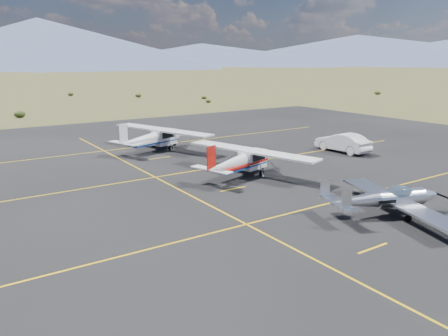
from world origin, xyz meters
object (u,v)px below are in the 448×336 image
object	(u,v)px
aircraft_low_wing	(387,199)
sedan	(343,142)
aircraft_cessna	(242,160)
aircraft_plain	(154,137)

from	to	relation	value
aircraft_low_wing	sedan	distance (m)	16.73
aircraft_low_wing	aircraft_cessna	distance (m)	11.00
aircraft_cessna	sedan	xyz separation A→B (m)	(12.68, 1.88, -0.35)
sedan	aircraft_plain	bearing A→B (deg)	-38.14
aircraft_low_wing	aircraft_cessna	size ratio (longest dim) A/B	0.83
aircraft_low_wing	aircraft_plain	xyz separation A→B (m)	(-3.24, 22.66, 0.34)
aircraft_low_wing	aircraft_plain	distance (m)	22.89
aircraft_cessna	sedan	world-z (taller)	aircraft_cessna
aircraft_cessna	aircraft_plain	distance (m)	11.90
aircraft_cessna	sedan	bearing A→B (deg)	-8.18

